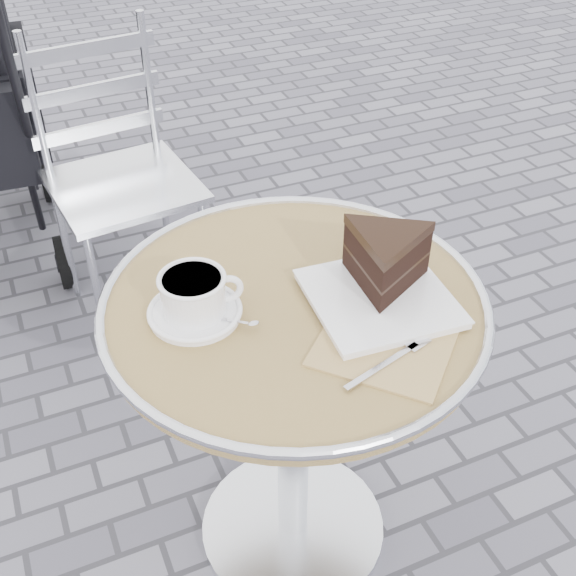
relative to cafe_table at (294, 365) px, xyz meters
name	(u,v)px	position (x,y,z in m)	size (l,w,h in m)	color
ground	(293,530)	(0.00, 0.00, -0.57)	(80.00, 80.00, 0.00)	slate
cafe_table	(294,365)	(0.00, 0.00, 0.00)	(0.72, 0.72, 0.74)	silver
cappuccino_set	(195,299)	(-0.18, 0.03, 0.20)	(0.17, 0.17, 0.08)	white
cake_plate_set	(384,268)	(0.16, -0.05, 0.22)	(0.32, 0.38, 0.13)	tan
bistro_chair	(109,145)	(-0.13, 1.08, 0.00)	(0.45, 0.45, 0.91)	silver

